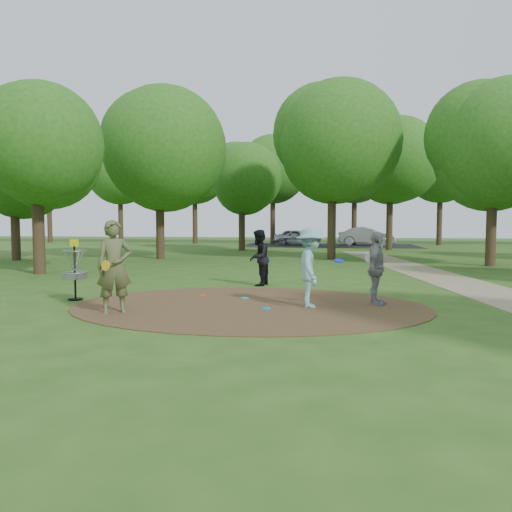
# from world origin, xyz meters

# --- Properties ---
(ground) EXTENTS (100.00, 100.00, 0.00)m
(ground) POSITION_xyz_m (0.00, 0.00, 0.00)
(ground) COLOR #2D5119
(ground) RESTS_ON ground
(dirt_clearing) EXTENTS (8.40, 8.40, 0.02)m
(dirt_clearing) POSITION_xyz_m (0.00, 0.00, 0.01)
(dirt_clearing) COLOR #47301C
(dirt_clearing) RESTS_ON ground
(footpath) EXTENTS (7.55, 39.89, 0.01)m
(footpath) POSITION_xyz_m (6.50, 2.00, 0.01)
(footpath) COLOR #8C7A5B
(footpath) RESTS_ON ground
(parking_lot) EXTENTS (14.00, 8.00, 0.01)m
(parking_lot) POSITION_xyz_m (2.00, 30.00, 0.00)
(parking_lot) COLOR black
(parking_lot) RESTS_ON ground
(player_observer_with_disc) EXTENTS (0.88, 0.79, 2.02)m
(player_observer_with_disc) POSITION_xyz_m (-2.72, -1.30, 1.01)
(player_observer_with_disc) COLOR #535933
(player_observer_with_disc) RESTS_ON ground
(player_throwing_with_disc) EXTENTS (1.15, 1.26, 1.86)m
(player_throwing_with_disc) POSITION_xyz_m (1.45, 0.06, 0.93)
(player_throwing_with_disc) COLOR #7CB2B9
(player_throwing_with_disc) RESTS_ON ground
(player_walking_with_disc) EXTENTS (0.79, 0.94, 1.74)m
(player_walking_with_disc) POSITION_xyz_m (-0.29, 3.76, 0.87)
(player_walking_with_disc) COLOR black
(player_walking_with_disc) RESTS_ON ground
(player_waiting_with_disc) EXTENTS (0.68, 1.11, 1.76)m
(player_waiting_with_disc) POSITION_xyz_m (2.97, 0.57, 0.88)
(player_waiting_with_disc) COLOR gray
(player_waiting_with_disc) RESTS_ON ground
(disc_ground_cyan) EXTENTS (0.22, 0.22, 0.02)m
(disc_ground_cyan) POSITION_xyz_m (-0.27, 1.04, 0.03)
(disc_ground_cyan) COLOR #1A9BD7
(disc_ground_cyan) RESTS_ON dirt_clearing
(disc_ground_blue) EXTENTS (0.22, 0.22, 0.02)m
(disc_ground_blue) POSITION_xyz_m (0.47, -0.40, 0.03)
(disc_ground_blue) COLOR #0C8AD6
(disc_ground_blue) RESTS_ON dirt_clearing
(disc_ground_red) EXTENTS (0.22, 0.22, 0.02)m
(disc_ground_red) POSITION_xyz_m (-1.44, 1.28, 0.03)
(disc_ground_red) COLOR #D44915
(disc_ground_red) RESTS_ON dirt_clearing
(car_left) EXTENTS (4.14, 2.44, 1.32)m
(car_left) POSITION_xyz_m (-0.73, 30.27, 0.66)
(car_left) COLOR #A6AAAE
(car_left) RESTS_ON ground
(car_right) EXTENTS (4.79, 2.29, 1.51)m
(car_right) POSITION_xyz_m (5.00, 30.46, 0.76)
(car_right) COLOR #A7A7AE
(car_right) RESTS_ON ground
(disc_golf_basket) EXTENTS (0.63, 0.63, 1.54)m
(disc_golf_basket) POSITION_xyz_m (-4.50, 0.30, 0.87)
(disc_golf_basket) COLOR black
(disc_golf_basket) RESTS_ON ground
(tree_ring) EXTENTS (37.18, 45.55, 9.01)m
(tree_ring) POSITION_xyz_m (1.12, 9.38, 5.21)
(tree_ring) COLOR #332316
(tree_ring) RESTS_ON ground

